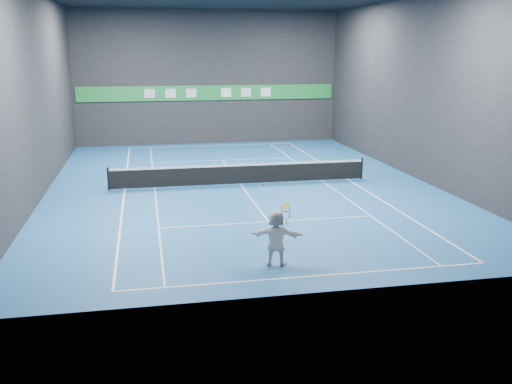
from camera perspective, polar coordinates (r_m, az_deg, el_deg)
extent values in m
plane|color=#1A5493|center=(27.65, -1.57, 0.78)|extent=(26.00, 26.00, 0.00)
cube|color=#252527|center=(39.85, -4.79, 11.30)|extent=(18.00, 0.10, 9.00)
cube|color=#252527|center=(14.39, 7.05, 6.72)|extent=(18.00, 0.10, 9.00)
cube|color=#252527|center=(27.01, -21.08, 9.22)|extent=(0.10, 26.00, 9.00)
cube|color=#252527|center=(29.83, 15.95, 9.97)|extent=(0.10, 26.00, 9.00)
cube|color=white|center=(16.57, 5.39, -8.40)|extent=(10.98, 0.08, 0.01)
cube|color=white|center=(39.21, -4.48, 4.65)|extent=(10.98, 0.08, 0.01)
cube|color=white|center=(27.31, -13.00, 0.26)|extent=(0.08, 23.78, 0.01)
cube|color=white|center=(29.05, 9.17, 1.25)|extent=(0.08, 23.78, 0.01)
cube|color=white|center=(27.29, -10.11, 0.40)|extent=(0.06, 23.78, 0.01)
cube|color=white|center=(28.61, 6.58, 1.14)|extent=(0.06, 23.78, 0.01)
cube|color=white|center=(21.58, 1.27, -2.99)|extent=(8.23, 0.06, 0.01)
cube|color=white|center=(33.85, -3.38, 3.20)|extent=(8.23, 0.06, 0.01)
cube|color=white|center=(27.65, -1.57, 0.79)|extent=(0.06, 12.80, 0.01)
imported|color=white|center=(17.10, 2.04, -4.58)|extent=(1.66, 0.96, 1.71)
sphere|color=#C1D223|center=(16.53, 0.73, 0.74)|extent=(0.07, 0.07, 0.07)
cylinder|color=black|center=(27.23, -14.55, 1.28)|extent=(0.10, 0.10, 1.07)
cylinder|color=black|center=(29.19, 10.52, 2.32)|extent=(0.10, 0.10, 1.07)
cube|color=black|center=(27.55, -1.57, 1.73)|extent=(12.40, 0.03, 0.86)
cube|color=white|center=(27.45, -1.58, 2.71)|extent=(12.40, 0.04, 0.10)
cube|color=#1E8B39|center=(39.85, -4.76, 9.86)|extent=(17.64, 0.06, 1.00)
cube|color=silver|center=(39.54, -10.60, 9.64)|extent=(0.70, 0.04, 0.60)
cube|color=silver|center=(39.58, -8.54, 9.73)|extent=(0.70, 0.04, 0.60)
cube|color=white|center=(39.67, -6.49, 9.80)|extent=(0.70, 0.04, 0.60)
cube|color=white|center=(39.94, -3.01, 9.90)|extent=(0.70, 0.04, 0.60)
cube|color=white|center=(40.16, -1.00, 9.93)|extent=(0.70, 0.04, 0.60)
cube|color=white|center=(40.43, 0.98, 9.96)|extent=(0.70, 0.04, 0.60)
torus|color=#B51313|center=(16.95, 2.99, -1.63)|extent=(0.40, 0.34, 0.25)
cylinder|color=#C8E24F|center=(16.93, 3.00, -1.38)|extent=(0.37, 0.31, 0.20)
cylinder|color=red|center=(17.04, 3.36, -2.36)|extent=(0.07, 0.13, 0.17)
cylinder|color=yellow|center=(17.06, 3.06, -3.00)|extent=(0.09, 0.18, 0.25)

